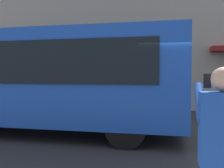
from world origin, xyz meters
The scene contains 3 objects.
ground_plane centered at (0.00, 0.00, 0.00)m, with size 60.00×60.00×0.00m, color #2B2B2D.
red_bus centered at (4.59, -0.07, 1.68)m, with size 9.05×2.54×3.08m.
pedestrian_photographer centered at (0.05, 4.77, 1.14)m, with size 0.53×0.52×1.70m.
Camera 1 is at (0.51, 7.25, 1.78)m, focal length 42.43 mm.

